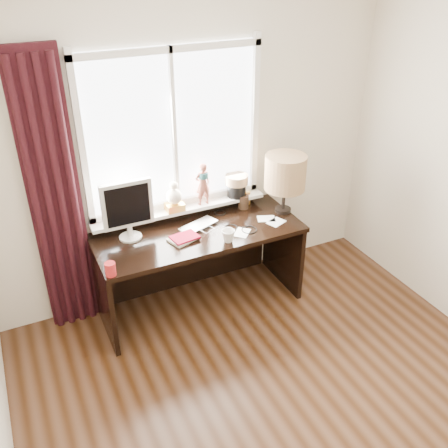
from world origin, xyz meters
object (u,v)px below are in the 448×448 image
mug (228,235)px  desk (195,250)px  laptop (199,226)px  table_lamp (285,173)px  red_cup (110,269)px  monitor (127,207)px

mug → desk: mug is taller
laptop → table_lamp: bearing=-24.4°
laptop → desk: laptop is taller
laptop → red_cup: (-0.83, -0.36, 0.04)m
mug → table_lamp: 0.76m
table_lamp → monitor: bearing=174.1°
red_cup → desk: size_ratio=0.06×
desk → table_lamp: size_ratio=3.27×
red_cup → table_lamp: bearing=10.5°
monitor → table_lamp: bearing=-5.9°
mug → laptop: bearing=111.8°
laptop → mug: 0.33m
laptop → mug: mug is taller
monitor → table_lamp: table_lamp is taller
desk → table_lamp: table_lamp is taller
red_cup → monitor: size_ratio=0.21×
laptop → monitor: 0.62m
red_cup → monitor: (0.27, 0.43, 0.23)m
laptop → monitor: (-0.56, 0.07, 0.26)m
laptop → desk: (-0.03, 0.04, -0.26)m
laptop → red_cup: 0.90m
laptop → table_lamp: size_ratio=0.64×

